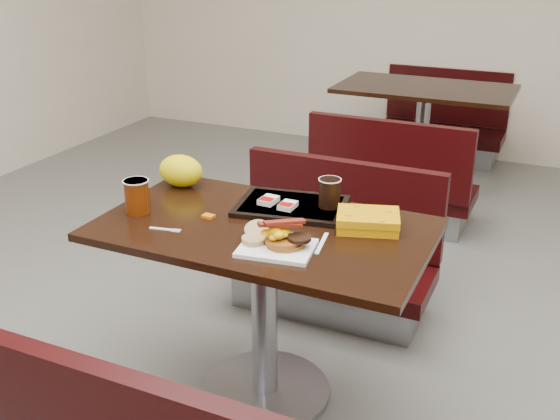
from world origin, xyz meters
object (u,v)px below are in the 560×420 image
at_px(knife, 322,243).
at_px(clamshell, 368,221).
at_px(paper_bag, 181,171).
at_px(coffee_cup_near, 137,196).
at_px(bench_near_n, 328,246).
at_px(hashbrown_sleeve_right, 288,206).
at_px(coffee_cup_far, 330,193).
at_px(bench_far_s, 395,170).
at_px(platter, 277,248).
at_px(tray, 291,206).
at_px(pancake_stack, 285,242).
at_px(table_near, 264,314).
at_px(table_far, 421,138).
at_px(fork, 161,229).
at_px(bench_far_n, 441,118).
at_px(hashbrown_sleeve_left, 269,200).

height_order(knife, clamshell, clamshell).
bearing_deg(paper_bag, coffee_cup_near, -89.46).
xyz_separation_m(bench_near_n, hashbrown_sleeve_right, (0.03, -0.55, 0.42)).
xyz_separation_m(hashbrown_sleeve_right, coffee_cup_far, (0.14, 0.08, 0.05)).
bearing_deg(bench_far_s, platter, -86.47).
relative_size(bench_far_s, tray, 2.42).
bearing_deg(coffee_cup_far, pancake_stack, -93.10).
relative_size(bench_near_n, pancake_stack, 7.91).
bearing_deg(table_near, knife, -12.01).
bearing_deg(table_near, bench_near_n, 90.00).
relative_size(table_far, paper_bag, 6.25).
bearing_deg(platter, table_near, 119.94).
distance_m(fork, knife, 0.58).
height_order(fork, hashbrown_sleeve_right, hashbrown_sleeve_right).
distance_m(table_near, bench_far_n, 3.30).
bearing_deg(table_near, coffee_cup_near, -170.41).
xyz_separation_m(coffee_cup_near, coffee_cup_far, (0.66, 0.31, 0.01)).
relative_size(coffee_cup_near, hashbrown_sleeve_left, 1.62).
relative_size(coffee_cup_far, clamshell, 0.51).
distance_m(bench_far_n, fork, 3.52).
distance_m(fork, coffee_cup_far, 0.64).
bearing_deg(table_near, hashbrown_sleeve_left, 109.07).
xyz_separation_m(coffee_cup_near, hashbrown_sleeve_left, (0.43, 0.25, -0.03)).
relative_size(table_near, fork, 10.21).
bearing_deg(bench_near_n, pancake_stack, -79.92).
bearing_deg(bench_far_n, paper_bag, -99.11).
height_order(knife, tray, tray).
xyz_separation_m(table_near, bench_near_n, (0.00, 0.70, -0.02)).
bearing_deg(fork, hashbrown_sleeve_left, 41.75).
xyz_separation_m(platter, knife, (0.12, 0.11, -0.01)).
xyz_separation_m(table_far, tray, (0.03, -2.41, 0.38)).
relative_size(bench_near_n, coffee_cup_far, 8.96).
xyz_separation_m(coffee_cup_near, fork, (0.17, -0.10, -0.06)).
height_order(tray, hashbrown_sleeve_left, hashbrown_sleeve_left).
height_order(table_far, coffee_cup_near, coffee_cup_near).
distance_m(pancake_stack, paper_bag, 0.74).
bearing_deg(coffee_cup_far, tray, -166.60).
bearing_deg(pancake_stack, hashbrown_sleeve_left, 124.03).
relative_size(bench_far_s, hashbrown_sleeve_left, 12.59).
bearing_deg(hashbrown_sleeve_right, table_near, -101.19).
height_order(coffee_cup_far, clamshell, coffee_cup_far).
height_order(bench_far_s, clamshell, clamshell).
xyz_separation_m(pancake_stack, hashbrown_sleeve_right, (-0.12, 0.29, 0.00)).
bearing_deg(coffee_cup_far, bench_far_n, 93.16).
height_order(table_far, hashbrown_sleeve_left, hashbrown_sleeve_left).
bearing_deg(table_far, coffee_cup_near, -100.34).
bearing_deg(hashbrown_sleeve_left, table_far, 92.58).
xyz_separation_m(bench_far_s, bench_far_n, (0.00, 1.40, 0.00)).
height_order(bench_near_n, coffee_cup_near, coffee_cup_near).
distance_m(bench_near_n, coffee_cup_far, 0.69).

